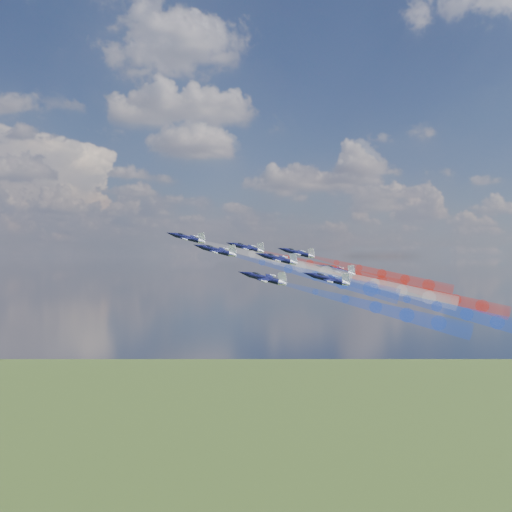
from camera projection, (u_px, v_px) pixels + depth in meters
name	position (u px, v px, depth m)	size (l,w,h in m)	color
jet_lead	(187.00, 238.00, 148.55)	(8.41, 10.52, 2.80)	black
trail_lead	(276.00, 260.00, 143.76)	(3.51, 36.21, 3.51)	silver
jet_inner_left	(217.00, 251.00, 136.02)	(8.41, 10.52, 2.80)	black
trail_inner_left	(315.00, 275.00, 131.23)	(3.51, 36.21, 3.51)	blue
jet_inner_right	(247.00, 248.00, 155.99)	(8.41, 10.52, 2.80)	black
trail_inner_right	(333.00, 269.00, 151.21)	(3.51, 36.21, 3.51)	red
jet_outer_left	(264.00, 278.00, 122.78)	(8.41, 10.52, 2.80)	black
trail_outer_left	(376.00, 307.00, 117.99)	(3.51, 36.21, 3.51)	blue
jet_center_third	(278.00, 259.00, 140.85)	(8.41, 10.52, 2.80)	black
trail_center_third	(375.00, 283.00, 136.06)	(3.51, 36.21, 3.51)	silver
jet_outer_right	(298.00, 253.00, 162.78)	(8.41, 10.52, 2.80)	black
trail_outer_right	(382.00, 274.00, 158.00)	(3.51, 36.21, 3.51)	red
jet_rear_left	(328.00, 279.00, 128.97)	(8.41, 10.52, 2.80)	black
trail_rear_left	(437.00, 306.00, 124.19)	(3.51, 36.21, 3.51)	blue
jet_rear_right	(336.00, 270.00, 149.05)	(8.41, 10.52, 2.80)	black
trail_rear_right	(430.00, 293.00, 144.26)	(3.51, 36.21, 3.51)	red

